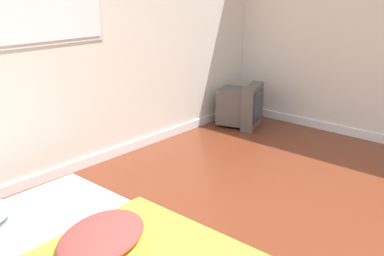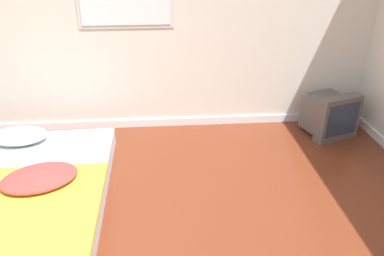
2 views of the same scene
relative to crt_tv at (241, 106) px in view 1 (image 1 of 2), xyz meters
The scene contains 2 objects.
wall_back 2.72m from the crt_tv, behind, with size 8.35×0.08×2.60m.
crt_tv is the anchor object (origin of this frame).
Camera 1 is at (-1.49, -0.29, 1.58)m, focal length 40.00 mm.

